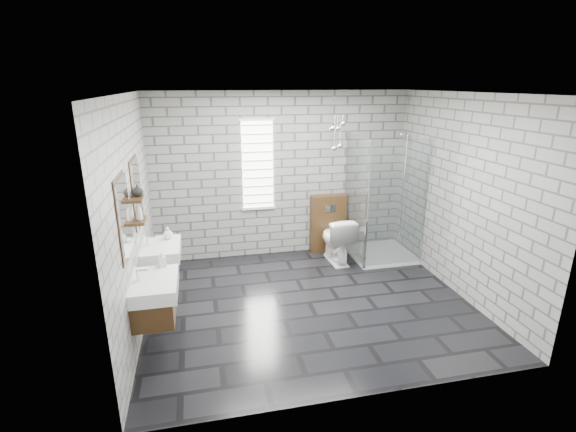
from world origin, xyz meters
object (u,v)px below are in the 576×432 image
object	(u,v)px
vanity_right	(158,252)
vanity_left	(151,288)
toilet	(336,239)
shower_enclosure	(379,230)
cistern_panel	(328,223)

from	to	relation	value
vanity_right	vanity_left	bearing A→B (deg)	-90.00
vanity_left	toilet	size ratio (longest dim) A/B	2.05
vanity_left	shower_enclosure	size ratio (longest dim) A/B	0.77
cistern_panel	shower_enclosure	xyz separation A→B (m)	(0.72, -0.52, 0.00)
vanity_left	vanity_right	distance (m)	1.00
vanity_left	cistern_panel	distance (m)	3.57
vanity_right	toilet	xyz separation A→B (m)	(2.69, 0.87, -0.37)
vanity_right	shower_enclosure	world-z (taller)	shower_enclosure
vanity_left	toilet	xyz separation A→B (m)	(2.69, 1.87, -0.37)
cistern_panel	toilet	size ratio (longest dim) A/B	1.31
vanity_left	vanity_right	world-z (taller)	same
vanity_right	toilet	distance (m)	2.85
toilet	shower_enclosure	bearing A→B (deg)	172.55
shower_enclosure	toilet	world-z (taller)	shower_enclosure
vanity_left	shower_enclosure	world-z (taller)	shower_enclosure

